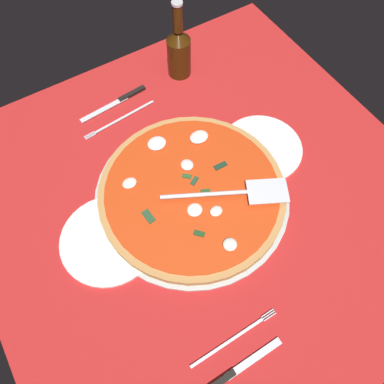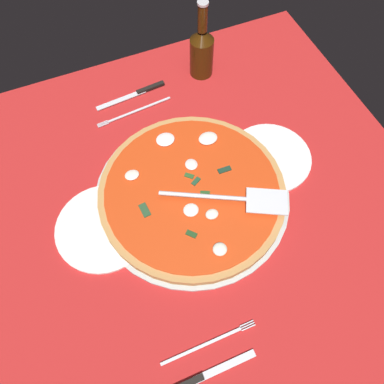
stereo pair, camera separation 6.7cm
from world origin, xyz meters
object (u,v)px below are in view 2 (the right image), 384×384
at_px(pizza, 192,192).
at_px(place_setting_near, 136,103).
at_px(dinner_plate_left, 270,158).
at_px(pizza_server, 232,198).
at_px(beer_bottle, 202,51).
at_px(place_setting_far, 206,360).
at_px(dinner_plate_right, 104,228).

bearing_deg(pizza, place_setting_near, -84.81).
height_order(dinner_plate_left, place_setting_near, place_setting_near).
relative_size(pizza, pizza_server, 1.61).
distance_m(dinner_plate_left, beer_bottle, 0.35).
relative_size(pizza_server, place_setting_near, 1.21).
height_order(pizza_server, beer_bottle, beer_bottle).
relative_size(pizza, place_setting_far, 2.10).
bearing_deg(pizza, pizza_server, 137.50).
distance_m(pizza_server, place_setting_near, 0.40).
xyz_separation_m(place_setting_near, beer_bottle, (-0.21, -0.04, 0.08)).
xyz_separation_m(dinner_plate_left, pizza_server, (0.15, 0.09, 0.04)).
relative_size(place_setting_near, beer_bottle, 1.00).
bearing_deg(place_setting_far, dinner_plate_right, 106.66).
height_order(dinner_plate_left, dinner_plate_right, same).
bearing_deg(dinner_plate_right, beer_bottle, -137.84).
bearing_deg(place_setting_far, beer_bottle, 67.36).
bearing_deg(beer_bottle, pizza, 63.40).
xyz_separation_m(pizza_server, place_setting_near, (0.10, -0.38, -0.04)).
relative_size(place_setting_near, place_setting_far, 1.08).
bearing_deg(place_setting_near, dinner_plate_left, 124.88).
xyz_separation_m(dinner_plate_right, place_setting_far, (-0.10, 0.34, -0.00)).
relative_size(pizza, beer_bottle, 1.94).
bearing_deg(pizza_server, place_setting_far, -96.21).
xyz_separation_m(dinner_plate_right, pizza_server, (-0.29, 0.06, 0.04)).
distance_m(pizza_server, beer_bottle, 0.44).
xyz_separation_m(pizza, beer_bottle, (-0.18, -0.36, 0.06)).
relative_size(dinner_plate_left, pizza, 0.47).
bearing_deg(pizza_server, dinner_plate_left, 57.59).
height_order(pizza, place_setting_near, pizza).
bearing_deg(pizza, place_setting_far, 71.45).
distance_m(pizza_server, place_setting_far, 0.34).
distance_m(dinner_plate_left, dinner_plate_right, 0.43).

